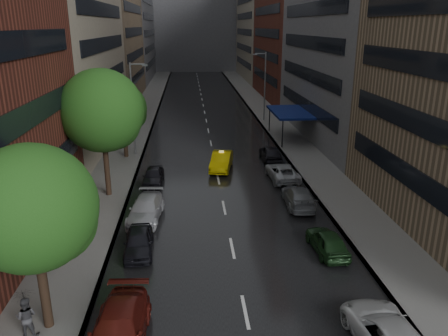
{
  "coord_description": "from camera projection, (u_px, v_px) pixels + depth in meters",
  "views": [
    {
      "loc": [
        -2.34,
        -12.78,
        12.5
      ],
      "look_at": [
        0.0,
        16.01,
        3.0
      ],
      "focal_mm": 35.0,
      "sensor_mm": 36.0,
      "label": 1
    }
  ],
  "objects": [
    {
      "name": "buildings_left",
      "position": [
        102.0,
        0.0,
        65.7
      ],
      "size": [
        8.0,
        108.0,
        38.0
      ],
      "color": "maroon",
      "rests_on": "ground"
    },
    {
      "name": "tree_mid",
      "position": [
        102.0,
        111.0,
        31.39
      ],
      "size": [
        6.05,
        6.05,
        9.65
      ],
      "color": "#382619",
      "rests_on": "ground"
    },
    {
      "name": "sidewalk_right",
      "position": [
        266.0,
        113.0,
        64.2
      ],
      "size": [
        4.0,
        140.0,
        0.15
      ],
      "primitive_type": "cube",
      "color": "gray",
      "rests_on": "ground"
    },
    {
      "name": "street_lamp_right",
      "position": [
        264.0,
        85.0,
        57.86
      ],
      "size": [
        1.74,
        0.22,
        9.0
      ],
      "color": "gray",
      "rests_on": "sidewalk_right"
    },
    {
      "name": "sidewalk_left",
      "position": [
        143.0,
        115.0,
        62.82
      ],
      "size": [
        4.0,
        140.0,
        0.15
      ],
      "primitive_type": "cube",
      "color": "gray",
      "rests_on": "ground"
    },
    {
      "name": "awning",
      "position": [
        290.0,
        112.0,
        49.04
      ],
      "size": [
        4.0,
        8.0,
        3.12
      ],
      "color": "navy",
      "rests_on": "sidewalk_right"
    },
    {
      "name": "building_far",
      "position": [
        195.0,
        12.0,
        122.91
      ],
      "size": [
        40.0,
        14.0,
        32.0
      ],
      "primitive_type": "cube",
      "color": "slate",
      "rests_on": "ground"
    },
    {
      "name": "parked_cars_right",
      "position": [
        304.0,
        206.0,
        29.93
      ],
      "size": [
        2.82,
        30.77,
        1.5
      ],
      "color": "silver",
      "rests_on": "ground"
    },
    {
      "name": "parked_cars_left",
      "position": [
        140.0,
        237.0,
        25.49
      ],
      "size": [
        2.48,
        23.99,
        1.55
      ],
      "color": "#5C1812",
      "rests_on": "ground"
    },
    {
      "name": "tree_far",
      "position": [
        123.0,
        108.0,
        41.52
      ],
      "size": [
        4.53,
        4.53,
        7.22
      ],
      "color": "#382619",
      "rests_on": "ground"
    },
    {
      "name": "road",
      "position": [
        205.0,
        115.0,
        63.53
      ],
      "size": [
        14.0,
        140.0,
        0.01
      ],
      "primitive_type": "cube",
      "color": "black",
      "rests_on": "ground"
    },
    {
      "name": "buildings_right",
      "position": [
        301.0,
        7.0,
        66.33
      ],
      "size": [
        8.05,
        109.1,
        36.0
      ],
      "color": "#937A5B",
      "rests_on": "ground"
    },
    {
      "name": "tree_near",
      "position": [
        32.0,
        208.0,
        17.15
      ],
      "size": [
        5.17,
        5.17,
        8.24
      ],
      "color": "#382619",
      "rests_on": "ground"
    },
    {
      "name": "taxi",
      "position": [
        221.0,
        161.0,
        39.45
      ],
      "size": [
        2.57,
        5.01,
        1.57
      ],
      "primitive_type": "imported",
      "rotation": [
        0.0,
        0.0,
        -0.2
      ],
      "color": "yellow",
      "rests_on": "ground"
    },
    {
      "name": "ped_black_umbrella",
      "position": [
        25.0,
        310.0,
        17.87
      ],
      "size": [
        0.96,
        0.98,
        2.09
      ],
      "color": "#434247",
      "rests_on": "sidewalk_left"
    },
    {
      "name": "street_lamp_left",
      "position": [
        133.0,
        107.0,
        42.47
      ],
      "size": [
        1.74,
        0.22,
        9.0
      ],
      "color": "gray",
      "rests_on": "sidewalk_left"
    }
  ]
}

